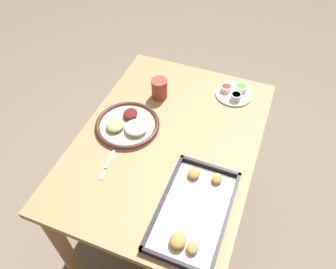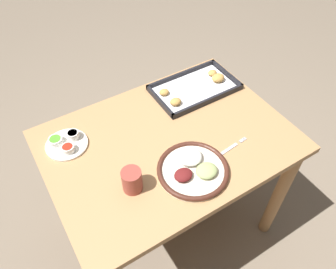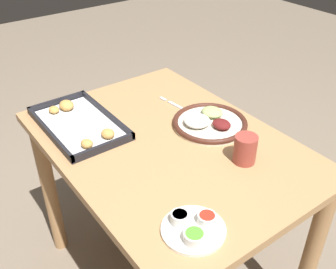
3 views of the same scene
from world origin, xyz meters
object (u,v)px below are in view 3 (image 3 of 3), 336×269
Objects in this scene: saucer_plate at (193,227)px; baking_tray at (78,123)px; dinner_plate at (209,122)px; fork at (179,107)px; drinking_cup at (245,149)px.

baking_tray reaches higher than saucer_plate.
dinner_plate is at bearing -45.74° from saucer_plate.
drinking_cup reaches higher than fork.
baking_tray is 4.22× the size of drinking_cup.
baking_tray is 0.61m from drinking_cup.
fork is at bearing -6.27° from drinking_cup.
drinking_cup reaches higher than dinner_plate.
fork is 0.39m from baking_tray.
fork is 1.19× the size of saucer_plate.
saucer_plate is at bearing 134.26° from dinner_plate.
baking_tray is at bearing 54.01° from dinner_plate.
fork is 0.64m from saucer_plate.
saucer_plate is at bearing -178.78° from baking_tray.
dinner_plate reaches higher than baking_tray.
fork is (0.17, 0.01, -0.01)m from dinner_plate.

